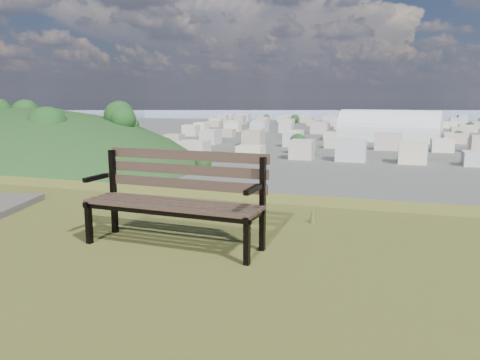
% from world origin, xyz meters
% --- Properties ---
extents(park_bench, '(1.70, 0.63, 0.87)m').
position_xyz_m(park_bench, '(1.32, 2.03, 25.49)').
color(park_bench, '#412E25').
rests_on(park_bench, hilltop_mesa).
extents(arena, '(62.16, 33.01, 25.02)m').
position_xyz_m(arena, '(0.97, 301.66, 5.90)').
color(arena, silver).
rests_on(arena, ground).
extents(green_wooded_hill, '(174.20, 139.36, 87.10)m').
position_xyz_m(green_wooded_hill, '(-138.29, 148.81, 0.13)').
color(green_wooded_hill, '#1B3F17').
rests_on(green_wooded_hill, ground).
extents(city_blocks, '(395.00, 361.00, 7.00)m').
position_xyz_m(city_blocks, '(0.00, 394.44, 3.50)').
color(city_blocks, beige).
rests_on(city_blocks, ground).
extents(city_trees, '(406.52, 387.20, 9.98)m').
position_xyz_m(city_trees, '(-26.39, 319.00, 4.83)').
color(city_trees, '#352A1A').
rests_on(city_trees, ground).
extents(bay_water, '(2400.00, 700.00, 0.12)m').
position_xyz_m(bay_water, '(0.00, 900.00, 0.00)').
color(bay_water, '#90A3B7').
rests_on(bay_water, ground).
extents(far_hills, '(2050.00, 340.00, 60.00)m').
position_xyz_m(far_hills, '(-60.92, 1402.93, 25.47)').
color(far_hills, '#868DA6').
rests_on(far_hills, ground).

